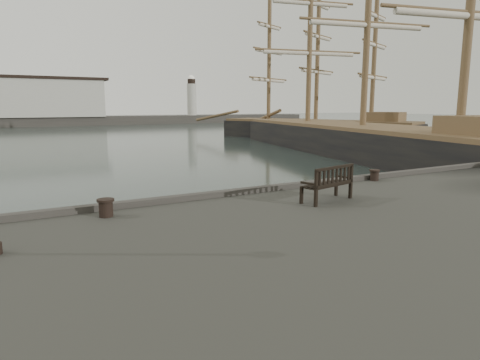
# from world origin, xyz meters

# --- Properties ---
(ground) EXTENTS (400.00, 400.00, 0.00)m
(ground) POSITION_xyz_m (0.00, 0.00, 0.00)
(ground) COLOR black
(ground) RESTS_ON ground
(breakwater) EXTENTS (140.00, 9.50, 12.20)m
(breakwater) POSITION_xyz_m (-4.56, 92.00, 4.30)
(breakwater) COLOR #383530
(breakwater) RESTS_ON ground
(bench) EXTENTS (1.93, 1.00, 1.06)m
(bench) POSITION_xyz_m (1.60, -2.37, 1.90)
(bench) COLOR black
(bench) RESTS_ON quay
(bollard_left) EXTENTS (0.55, 0.55, 0.47)m
(bollard_left) POSITION_xyz_m (-4.66, -0.92, 1.80)
(bollard_left) COLOR black
(bollard_left) RESTS_ON quay
(bollard_right) EXTENTS (0.52, 0.52, 0.43)m
(bollard_right) POSITION_xyz_m (5.60, -0.50, 1.77)
(bollard_right) COLOR black
(bollard_right) RESTS_ON quay
(tall_ship_main) EXTENTS (16.74, 41.03, 30.18)m
(tall_ship_main) POSITION_xyz_m (21.91, 16.19, 0.76)
(tall_ship_main) COLOR black
(tall_ship_main) RESTS_ON ground
(tall_ship_far) EXTENTS (15.69, 26.87, 22.93)m
(tall_ship_far) POSITION_xyz_m (29.99, 32.51, 0.77)
(tall_ship_far) COLOR black
(tall_ship_far) RESTS_ON ground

